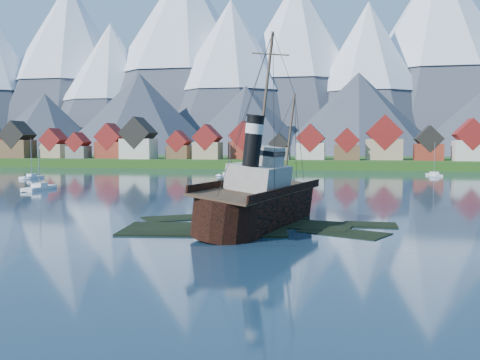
% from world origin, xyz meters
% --- Properties ---
extents(ground, '(1400.00, 1400.00, 0.00)m').
position_xyz_m(ground, '(0.00, 0.00, 0.00)').
color(ground, '#182F43').
rests_on(ground, ground).
extents(shoal, '(31.71, 21.24, 1.14)m').
position_xyz_m(shoal, '(1.78, 2.15, -0.35)').
color(shoal, black).
rests_on(shoal, ground).
extents(shore_bank, '(600.00, 80.00, 3.20)m').
position_xyz_m(shore_bank, '(0.00, 170.00, 0.00)').
color(shore_bank, '#1F4213').
rests_on(shore_bank, ground).
extents(seawall, '(600.00, 2.50, 2.00)m').
position_xyz_m(seawall, '(0.00, 132.00, 0.00)').
color(seawall, '#3F3D38').
rests_on(seawall, ground).
extents(town, '(250.96, 16.69, 17.30)m').
position_xyz_m(town, '(-33.12, 152.18, 8.99)').
color(town, maroon).
rests_on(town, ground).
extents(mountains, '(965.00, 340.00, 205.00)m').
position_xyz_m(mountains, '(-0.79, 481.26, 89.34)').
color(mountains, '#2D333D').
rests_on(mountains, ground).
extents(tugboat_wreck, '(6.70, 28.86, 22.87)m').
position_xyz_m(tugboat_wreck, '(2.25, 3.87, 2.88)').
color(tugboat_wreck, black).
rests_on(tugboat_wreck, ground).
extents(sailboat_a, '(2.99, 10.11, 12.21)m').
position_xyz_m(sailboat_a, '(-49.01, 39.47, 0.27)').
color(sailboat_a, white).
rests_on(sailboat_a, ground).
extents(sailboat_b, '(2.98, 7.91, 11.19)m').
position_xyz_m(sailboat_b, '(-70.57, 70.40, 0.26)').
color(sailboat_b, white).
rests_on(sailboat_b, ground).
extents(sailboat_c, '(6.17, 9.63, 12.26)m').
position_xyz_m(sailboat_c, '(-21.34, 93.72, 0.28)').
color(sailboat_c, white).
rests_on(sailboat_c, ground).
extents(sailboat_e, '(3.55, 9.16, 10.36)m').
position_xyz_m(sailboat_e, '(36.81, 103.07, 0.23)').
color(sailboat_e, white).
rests_on(sailboat_e, ground).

